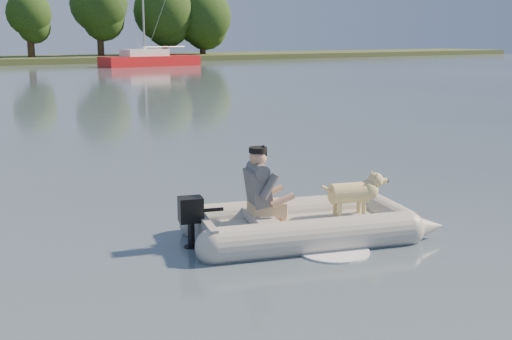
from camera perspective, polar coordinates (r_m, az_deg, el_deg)
water at (r=8.71m, az=6.04°, el=-6.66°), size 160.00×160.00×0.00m
dinghy at (r=8.91m, az=4.71°, el=-2.25°), size 5.63×4.83×1.38m
man at (r=8.69m, az=0.31°, el=-1.32°), size 0.87×0.80×1.08m
dog at (r=9.22m, az=8.34°, el=-2.32°), size 0.99×0.58×0.62m
outboard_motor at (r=8.54m, az=-5.80°, el=-4.85°), size 0.48×0.39×0.79m
sailboat at (r=59.94m, az=-9.45°, el=9.62°), size 9.36×3.62×12.56m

